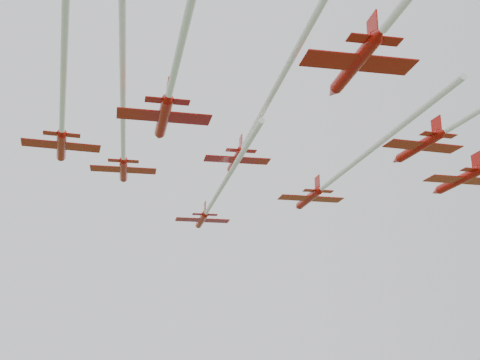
{
  "coord_description": "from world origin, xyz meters",
  "views": [
    {
      "loc": [
        0.74,
        -76.97,
        29.36
      ],
      "look_at": [
        4.59,
        -0.16,
        52.15
      ],
      "focal_mm": 45.0,
      "sensor_mm": 36.0,
      "label": 1
    }
  ],
  "objects_px": {
    "jet_row2_right": "(332,180)",
    "jet_row4_left": "(182,39)",
    "jet_row4_right": "(473,114)",
    "jet_row3_left": "(63,95)",
    "jet_row3_mid": "(260,116)",
    "jet_row2_left": "(123,134)",
    "jet_lead": "(212,203)"
  },
  "relations": [
    {
      "from": "jet_row2_right",
      "to": "jet_row4_left",
      "type": "distance_m",
      "value": 42.21
    },
    {
      "from": "jet_row2_right",
      "to": "jet_row4_right",
      "type": "distance_m",
      "value": 25.31
    },
    {
      "from": "jet_row3_left",
      "to": "jet_row4_left",
      "type": "bearing_deg",
      "value": -66.53
    },
    {
      "from": "jet_row3_mid",
      "to": "jet_row4_right",
      "type": "bearing_deg",
      "value": -19.73
    },
    {
      "from": "jet_row3_left",
      "to": "jet_row2_left",
      "type": "bearing_deg",
      "value": 57.85
    },
    {
      "from": "jet_row4_right",
      "to": "jet_row4_left",
      "type": "bearing_deg",
      "value": -164.21
    },
    {
      "from": "jet_row3_mid",
      "to": "jet_lead",
      "type": "bearing_deg",
      "value": 91.84
    },
    {
      "from": "jet_lead",
      "to": "jet_row4_left",
      "type": "distance_m",
      "value": 48.34
    },
    {
      "from": "jet_lead",
      "to": "jet_row4_left",
      "type": "relative_size",
      "value": 0.87
    },
    {
      "from": "jet_row2_right",
      "to": "jet_row4_left",
      "type": "relative_size",
      "value": 0.82
    },
    {
      "from": "jet_lead",
      "to": "jet_row3_left",
      "type": "height_order",
      "value": "jet_row3_left"
    },
    {
      "from": "jet_row4_left",
      "to": "jet_row3_left",
      "type": "bearing_deg",
      "value": 117.88
    },
    {
      "from": "jet_row2_right",
      "to": "jet_row3_left",
      "type": "distance_m",
      "value": 37.44
    },
    {
      "from": "jet_row2_right",
      "to": "jet_row4_right",
      "type": "xyz_separation_m",
      "value": [
        8.8,
        -23.73,
        -0.33
      ]
    },
    {
      "from": "jet_lead",
      "to": "jet_row3_left",
      "type": "relative_size",
      "value": 0.85
    },
    {
      "from": "jet_row2_right",
      "to": "jet_row2_left",
      "type": "bearing_deg",
      "value": -167.82
    },
    {
      "from": "jet_row3_left",
      "to": "jet_row4_right",
      "type": "distance_m",
      "value": 38.99
    },
    {
      "from": "jet_row4_right",
      "to": "jet_row2_left",
      "type": "bearing_deg",
      "value": 146.39
    },
    {
      "from": "jet_row3_mid",
      "to": "jet_row4_left",
      "type": "xyz_separation_m",
      "value": [
        -7.01,
        -18.77,
        -2.25
      ]
    },
    {
      "from": "jet_row3_left",
      "to": "jet_row3_mid",
      "type": "distance_m",
      "value": 19.28
    },
    {
      "from": "jet_row3_left",
      "to": "jet_row3_mid",
      "type": "xyz_separation_m",
      "value": [
        19.06,
        2.83,
        -0.54
      ]
    },
    {
      "from": "jet_row2_right",
      "to": "jet_row3_mid",
      "type": "relative_size",
      "value": 0.84
    },
    {
      "from": "jet_row2_left",
      "to": "jet_row3_left",
      "type": "xyz_separation_m",
      "value": [
        -4.02,
        -12.01,
        -0.7
      ]
    },
    {
      "from": "jet_row4_left",
      "to": "jet_row4_right",
      "type": "relative_size",
      "value": 1.3
    },
    {
      "from": "jet_lead",
      "to": "jet_row3_left",
      "type": "distance_m",
      "value": 35.44
    },
    {
      "from": "jet_row3_mid",
      "to": "jet_row4_left",
      "type": "relative_size",
      "value": 0.98
    },
    {
      "from": "jet_row2_right",
      "to": "jet_row3_left",
      "type": "height_order",
      "value": "jet_row3_left"
    },
    {
      "from": "jet_row3_mid",
      "to": "jet_row4_right",
      "type": "xyz_separation_m",
      "value": [
        19.86,
        -4.38,
        -1.27
      ]
    },
    {
      "from": "jet_row2_left",
      "to": "jet_row2_right",
      "type": "distance_m",
      "value": 28.1
    },
    {
      "from": "jet_lead",
      "to": "jet_row3_mid",
      "type": "distance_m",
      "value": 29.95
    },
    {
      "from": "jet_row3_left",
      "to": "jet_row4_right",
      "type": "bearing_deg",
      "value": -15.9
    },
    {
      "from": "jet_row3_left",
      "to": "jet_row4_left",
      "type": "xyz_separation_m",
      "value": [
        12.05,
        -15.94,
        -2.79
      ]
    }
  ]
}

